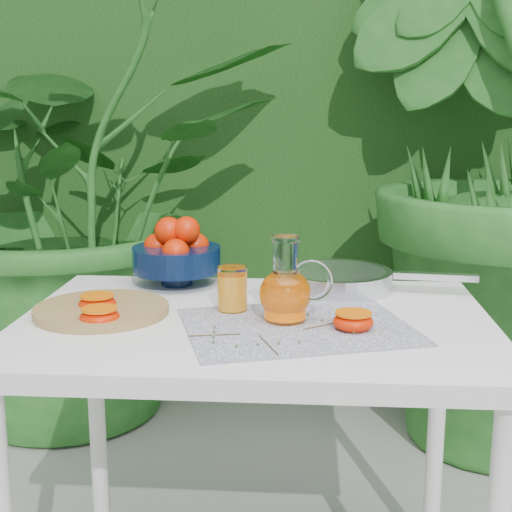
# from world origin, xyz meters

# --- Properties ---
(hedge_backdrop) EXTENTS (8.00, 1.65, 2.50)m
(hedge_backdrop) POSITION_xyz_m (0.06, 2.06, 1.19)
(hedge_backdrop) COLOR #123F13
(hedge_backdrop) RESTS_ON ground
(potted_plant_left) EXTENTS (2.29, 2.29, 1.76)m
(potted_plant_left) POSITION_xyz_m (-0.68, 1.27, 0.88)
(potted_plant_left) COLOR #215B1F
(potted_plant_left) RESTS_ON ground
(potted_plant_right) EXTENTS (2.93, 2.93, 2.08)m
(potted_plant_right) POSITION_xyz_m (0.82, 1.16, 1.04)
(potted_plant_right) COLOR #215B1F
(potted_plant_right) RESTS_ON ground
(white_table) EXTENTS (1.00, 0.70, 0.75)m
(white_table) POSITION_xyz_m (0.10, 0.06, 0.67)
(white_table) COLOR white
(white_table) RESTS_ON ground
(placemat) EXTENTS (0.53, 0.46, 0.00)m
(placemat) POSITION_xyz_m (0.19, -0.00, 0.75)
(placemat) COLOR #0D1149
(placemat) RESTS_ON white_table
(cutting_board) EXTENTS (0.34, 0.34, 0.02)m
(cutting_board) POSITION_xyz_m (-0.23, 0.06, 0.76)
(cutting_board) COLOR olive
(cutting_board) RESTS_ON white_table
(fruit_bowl) EXTENTS (0.25, 0.25, 0.17)m
(fruit_bowl) POSITION_xyz_m (-0.12, 0.33, 0.83)
(fruit_bowl) COLOR black
(fruit_bowl) RESTS_ON white_table
(juice_pitcher) EXTENTS (0.16, 0.13, 0.18)m
(juice_pitcher) POSITION_xyz_m (0.17, 0.03, 0.82)
(juice_pitcher) COLOR white
(juice_pitcher) RESTS_ON white_table
(juice_tumbler) EXTENTS (0.07, 0.07, 0.10)m
(juice_tumbler) POSITION_xyz_m (0.05, 0.10, 0.80)
(juice_tumbler) COLOR white
(juice_tumbler) RESTS_ON white_table
(saute_pan) EXTENTS (0.48, 0.29, 0.05)m
(saute_pan) POSITION_xyz_m (0.29, 0.31, 0.78)
(saute_pan) COLOR silver
(saute_pan) RESTS_ON white_table
(orange_halves) EXTENTS (0.64, 0.19, 0.04)m
(orange_halves) POSITION_xyz_m (-0.05, 0.01, 0.77)
(orange_halves) COLOR red
(orange_halves) RESTS_ON white_table
(thyme_sprigs) EXTENTS (0.33, 0.25, 0.01)m
(thyme_sprigs) POSITION_xyz_m (0.15, -0.07, 0.76)
(thyme_sprigs) COLOR brown
(thyme_sprigs) RESTS_ON white_table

